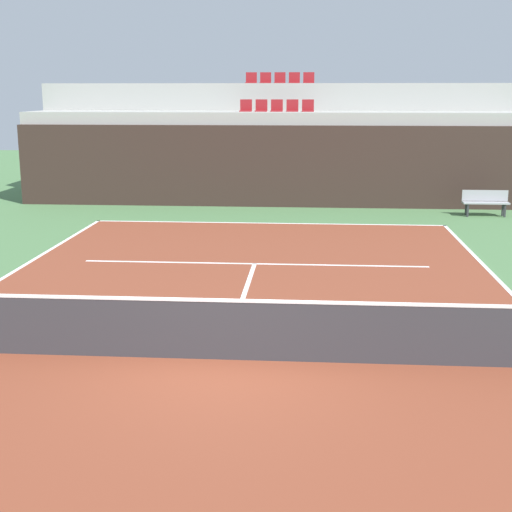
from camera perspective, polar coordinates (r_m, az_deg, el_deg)
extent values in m
plane|color=#477042|center=(11.34, -2.67, -8.13)|extent=(80.00, 80.00, 0.00)
cube|color=brown|center=(11.34, -2.67, -8.10)|extent=(11.00, 24.00, 0.01)
cube|color=white|center=(22.86, 0.98, 2.59)|extent=(11.00, 0.10, 0.00)
cube|color=white|center=(17.44, -0.11, -0.61)|extent=(8.26, 0.10, 0.00)
cube|color=white|center=(14.36, -1.11, -3.55)|extent=(0.10, 6.40, 0.00)
cube|color=#33231E|center=(26.12, 1.45, 7.02)|extent=(18.54, 0.30, 2.88)
cube|color=#9E9E99|center=(27.44, 1.60, 7.76)|extent=(18.54, 2.40, 3.32)
cube|color=#9E9E99|center=(29.79, 1.84, 9.15)|extent=(18.54, 2.40, 4.36)
cube|color=maroon|center=(27.43, -0.82, 11.28)|extent=(0.44, 0.44, 0.04)
cube|color=maroon|center=(27.62, -0.78, 11.75)|extent=(0.44, 0.04, 0.40)
cube|color=maroon|center=(27.38, 0.40, 11.28)|extent=(0.44, 0.44, 0.04)
cube|color=maroon|center=(27.58, 0.43, 11.74)|extent=(0.44, 0.04, 0.40)
cube|color=maroon|center=(27.35, 1.63, 11.27)|extent=(0.44, 0.44, 0.04)
cube|color=maroon|center=(27.54, 1.65, 11.74)|extent=(0.44, 0.04, 0.40)
cube|color=maroon|center=(27.32, 2.85, 11.26)|extent=(0.44, 0.44, 0.04)
cube|color=maroon|center=(27.52, 2.87, 11.73)|extent=(0.44, 0.04, 0.40)
cube|color=maroon|center=(27.31, 4.08, 11.24)|extent=(0.44, 0.44, 0.04)
cube|color=maroon|center=(27.51, 4.09, 11.71)|extent=(0.44, 0.04, 0.40)
cube|color=maroon|center=(29.81, -0.40, 13.39)|extent=(0.44, 0.44, 0.04)
cube|color=maroon|center=(30.01, -0.36, 13.80)|extent=(0.44, 0.04, 0.40)
cube|color=maroon|center=(29.77, 0.74, 13.39)|extent=(0.44, 0.44, 0.04)
cube|color=maroon|center=(29.97, 0.76, 13.80)|extent=(0.44, 0.04, 0.40)
cube|color=maroon|center=(29.74, 1.87, 13.38)|extent=(0.44, 0.44, 0.04)
cube|color=maroon|center=(29.94, 1.89, 13.80)|extent=(0.44, 0.04, 0.40)
cube|color=maroon|center=(29.72, 3.01, 13.37)|extent=(0.44, 0.44, 0.04)
cube|color=maroon|center=(29.92, 3.02, 13.79)|extent=(0.44, 0.04, 0.40)
cube|color=maroon|center=(29.71, 4.14, 13.36)|extent=(0.44, 0.44, 0.04)
cube|color=maroon|center=(29.91, 4.15, 13.77)|extent=(0.44, 0.04, 0.40)
cube|color=#333338|center=(11.19, -2.70, -5.88)|extent=(10.90, 0.02, 0.92)
cube|color=white|center=(11.04, -2.72, -3.49)|extent=(10.90, 0.04, 0.05)
cube|color=#99999E|center=(25.30, 17.54, 3.99)|extent=(1.50, 0.40, 0.05)
cube|color=#99999E|center=(25.45, 17.48, 4.54)|extent=(1.50, 0.04, 0.36)
cube|color=#2D2D33|center=(25.07, 16.24, 3.45)|extent=(0.06, 0.06, 0.42)
cube|color=#2D2D33|center=(25.35, 18.89, 3.36)|extent=(0.06, 0.06, 0.42)
cube|color=#2D2D33|center=(25.34, 16.11, 3.55)|extent=(0.06, 0.06, 0.42)
cube|color=#2D2D33|center=(25.62, 18.74, 3.47)|extent=(0.06, 0.06, 0.42)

